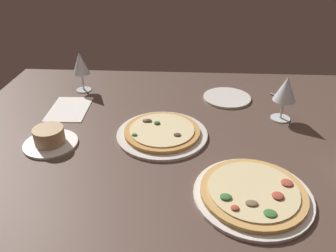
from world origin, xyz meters
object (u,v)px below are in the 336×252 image
object	(u,v)px
spoon	(287,98)
side_plate	(227,98)
pizza_main	(162,133)
wine_glass_near	(80,65)
ramekin_on_saucer	(50,138)
paper_menu	(69,109)
wine_glass_far	(286,90)
pizza_side	(253,193)

from	to	relation	value
spoon	side_plate	bearing A→B (deg)	1.77
pizza_main	wine_glass_near	xyz separation A→B (cm)	(35.80, -34.13, 10.30)
pizza_main	ramekin_on_saucer	xyz separation A→B (cm)	(34.76, 7.42, 1.23)
side_plate	paper_menu	bearing A→B (deg)	11.87
wine_glass_far	side_plate	xyz separation A→B (cm)	(17.64, -15.50, -10.75)
pizza_side	pizza_main	bearing A→B (deg)	-48.11
pizza_main	pizza_side	xyz separation A→B (cm)	(-25.08, 27.97, 0.05)
pizza_side	side_plate	xyz separation A→B (cm)	(1.03, -57.30, -0.75)
side_plate	pizza_side	bearing A→B (deg)	91.03
pizza_main	side_plate	world-z (taller)	pizza_main
ramekin_on_saucer	side_plate	distance (cm)	69.37
side_plate	spoon	bearing A→B (deg)	-178.23
ramekin_on_saucer	spoon	xyz separation A→B (cm)	(-83.00, -37.50, -1.93)
pizza_main	pizza_side	bearing A→B (deg)	131.89
wine_glass_near	side_plate	size ratio (longest dim) A/B	0.87
pizza_side	side_plate	bearing A→B (deg)	-88.97
pizza_side	side_plate	world-z (taller)	pizza_side
side_plate	paper_menu	world-z (taller)	side_plate
pizza_main	paper_menu	xyz separation A→B (cm)	(36.51, -16.60, -1.00)
pizza_side	spoon	world-z (taller)	pizza_side
pizza_main	spoon	size ratio (longest dim) A/B	3.20
side_plate	wine_glass_near	bearing A→B (deg)	-4.58
pizza_main	wine_glass_far	distance (cm)	45.06
pizza_main	spoon	distance (cm)	56.86
wine_glass_far	side_plate	bearing A→B (deg)	-41.30
pizza_main	paper_menu	world-z (taller)	pizza_main
wine_glass_near	wine_glass_far	bearing A→B (deg)	165.32
ramekin_on_saucer	wine_glass_far	distance (cm)	79.83
ramekin_on_saucer	side_plate	xyz separation A→B (cm)	(-58.81, -36.75, -1.93)
ramekin_on_saucer	wine_glass_far	bearing A→B (deg)	-164.47
pizza_main	pizza_side	world-z (taller)	same
pizza_side	ramekin_on_saucer	xyz separation A→B (cm)	(59.84, -20.55, 1.18)
wine_glass_near	paper_menu	world-z (taller)	wine_glass_near
pizza_main	side_plate	size ratio (longest dim) A/B	1.58
pizza_main	ramekin_on_saucer	world-z (taller)	ramekin_on_saucer
pizza_side	ramekin_on_saucer	size ratio (longest dim) A/B	1.78
paper_menu	spoon	xyz separation A→B (cm)	(-84.76, -13.48, 0.31)
ramekin_on_saucer	wine_glass_near	size ratio (longest dim) A/B	1.02
ramekin_on_saucer	side_plate	bearing A→B (deg)	-148.00
side_plate	spoon	xyz separation A→B (cm)	(-24.20, -0.75, 0.01)
wine_glass_far	spoon	world-z (taller)	wine_glass_far
paper_menu	side_plate	bearing A→B (deg)	-169.77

